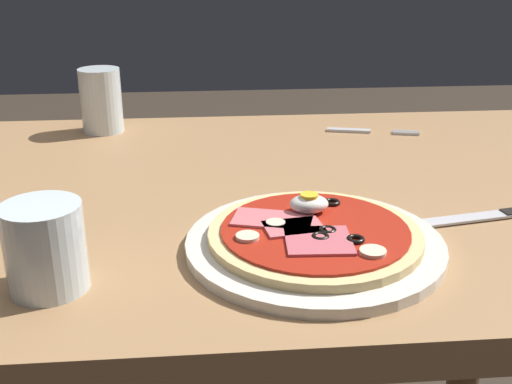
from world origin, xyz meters
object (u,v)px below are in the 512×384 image
Objects in this scene: dining_table at (192,268)px; water_glass_near at (46,253)px; water_glass_far at (102,105)px; pizza_foreground at (314,239)px; knife at (508,213)px; fork at (365,131)px.

water_glass_near reaches higher than dining_table.
dining_table is at bearing -62.16° from water_glass_far.
water_glass_near is (-0.27, -0.06, 0.03)m from pizza_foreground.
water_glass_far is (-0.29, 0.48, 0.04)m from pizza_foreground.
knife is (0.54, -0.41, -0.04)m from water_glass_far.
pizza_foreground is 0.26m from knife.
water_glass_near is at bearing -117.19° from dining_table.
pizza_foreground is 0.46m from fork.
dining_table is 0.37m from water_glass_far.
water_glass_near is 0.66m from fork.
pizza_foreground is at bearing -54.65° from dining_table.
water_glass_near is at bearing -131.29° from fork.
dining_table is 11.76× the size of water_glass_far.
dining_table is 6.59× the size of knife.
water_glass_far is at bearing 92.45° from water_glass_near.
fork is (0.17, 0.43, -0.01)m from pizza_foreground.
knife is at bearing -77.10° from fork.
dining_table is 0.41m from fork.
water_glass_far is at bearing 120.99° from pizza_foreground.
fork is at bearing 48.71° from water_glass_near.
dining_table is 14.96× the size of water_glass_near.
fork is at bearing 38.45° from dining_table.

